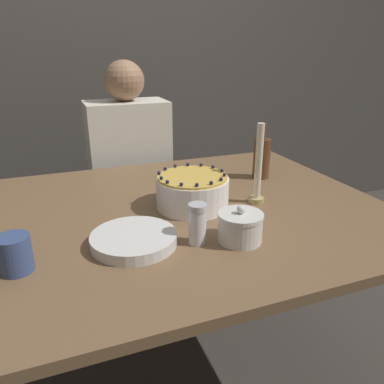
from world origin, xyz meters
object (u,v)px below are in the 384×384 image
Objects in this scene: cake at (192,191)px; person_man_blue_shirt at (131,196)px; candle at (258,171)px; bottle at (262,157)px; sugar_shaker at (197,224)px; sugar_bowl at (240,227)px.

cake is 0.80m from person_man_blue_shirt.
candle is 0.28m from bottle.
bottle is 0.19× the size of person_man_blue_shirt.
candle is 0.23× the size of person_man_blue_shirt.
sugar_shaker is (-0.08, -0.25, 0.00)m from cake.
sugar_bowl is at bearing -14.58° from sugar_shaker.
person_man_blue_shirt is (-0.06, 0.75, -0.29)m from cake.
sugar_shaker is at bearing -146.55° from candle.
bottle is (0.34, 0.46, 0.04)m from sugar_bowl.
candle reaches higher than cake.
sugar_bowl is 1.08× the size of sugar_shaker.
person_man_blue_shirt reaches higher than cake.
sugar_shaker is 0.42× the size of candle.
sugar_bowl is 0.31m from candle.
person_man_blue_shirt is at bearing 109.79° from candle.
person_man_blue_shirt is at bearing 127.84° from bottle.
sugar_bowl is at bearing -82.45° from cake.
candle is at bearing 33.45° from sugar_shaker.
person_man_blue_shirt is (-0.10, 1.03, -0.27)m from sugar_bowl.
bottle is at bearing 56.36° from candle.
cake is 0.28m from sugar_bowl.
candle is at bearing -12.36° from cake.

